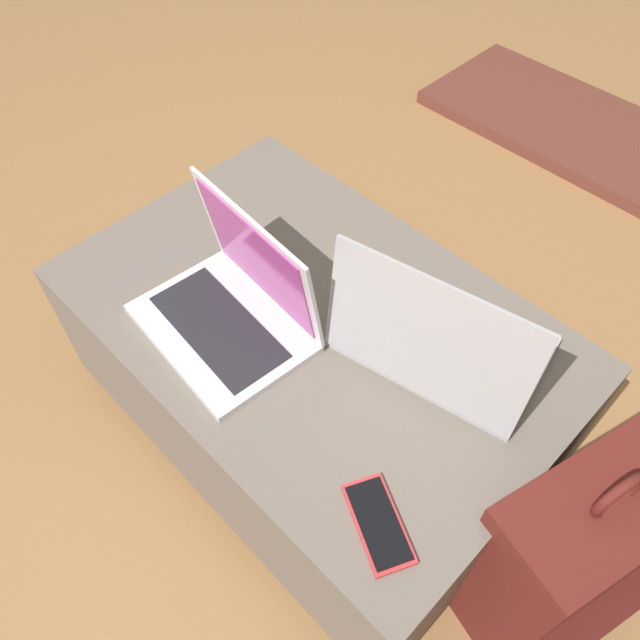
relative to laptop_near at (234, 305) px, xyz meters
The scene contains 7 objects.
ground_plane 0.48m from the laptop_near, 50.73° to the left, with size 14.00×14.00×0.00m, color #9E7042.
ottoman 0.29m from the laptop_near, 50.73° to the left, with size 0.99×0.65×0.40m.
laptop_near is the anchor object (origin of this frame).
laptop_far 0.38m from the laptop_near, 32.31° to the left, with size 0.40×0.32×0.26m.
cell_phone 0.47m from the laptop_near, 12.44° to the right, with size 0.16×0.13×0.01m.
backpack 0.75m from the laptop_near, 12.64° to the left, with size 0.29×0.38×0.52m.
fireplace_hearth 1.65m from the laptop_near, 86.59° to the left, with size 1.40×0.50×0.04m.
Camera 1 is at (0.54, -0.52, 1.34)m, focal length 35.00 mm.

